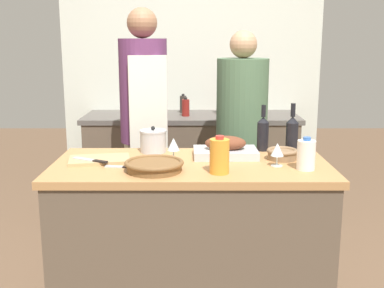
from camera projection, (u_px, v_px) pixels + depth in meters
The scene contains 22 objects.
kitchen_island at pixel (192, 242), 2.67m from camera, with size 1.47×0.72×0.91m.
back_counter at pixel (192, 168), 4.19m from camera, with size 1.81×0.60×0.93m.
back_wall at pixel (192, 72), 4.36m from camera, with size 2.31×0.10×2.55m.
roasting_pan at pixel (226, 149), 2.70m from camera, with size 0.36×0.24×0.12m.
wicker_basket at pixel (155, 165), 2.41m from camera, with size 0.30×0.30×0.05m.
cutting_board at pixel (101, 160), 2.61m from camera, with size 0.36×0.26×0.02m.
stock_pot at pixel (154, 141), 2.81m from camera, with size 0.16×0.16×0.15m.
mixing_bowl at pixel (283, 154), 2.64m from camera, with size 0.17×0.17×0.06m.
juice_jug at pixel (220, 156), 2.36m from camera, with size 0.10×0.10×0.19m.
milk_jug at pixel (307, 155), 2.42m from camera, with size 0.09×0.09×0.17m.
wine_bottle_green at pixel (264, 133), 2.84m from camera, with size 0.07×0.07×0.27m.
wine_bottle_dark at pixel (293, 134), 2.75m from camera, with size 0.07×0.07×0.29m.
wine_glass_left at pixel (174, 145), 2.60m from camera, with size 0.07×0.07×0.13m.
wine_glass_right at pixel (278, 150), 2.49m from camera, with size 0.07×0.07×0.12m.
knife_chef at pixel (92, 160), 2.55m from camera, with size 0.21×0.13×0.01m.
knife_paring at pixel (122, 167), 2.48m from camera, with size 0.16×0.06×0.01m.
stand_mixer at pixel (232, 99), 4.04m from camera, with size 0.18×0.14×0.32m.
condiment_bottle_tall at pixel (184, 104), 4.19m from camera, with size 0.06×0.06×0.16m.
condiment_bottle_short at pixel (187, 108), 4.01m from camera, with size 0.06×0.06×0.16m.
condiment_bottle_extra at pixel (157, 108), 3.97m from camera, with size 0.06×0.06×0.17m.
person_cook_aproned at pixel (145, 122), 3.38m from camera, with size 0.34×0.36×1.77m.
person_cook_guest at pixel (242, 136), 3.40m from camera, with size 0.36×0.36×1.62m.
Camera 1 is at (0.01, -2.49, 1.56)m, focal length 45.00 mm.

